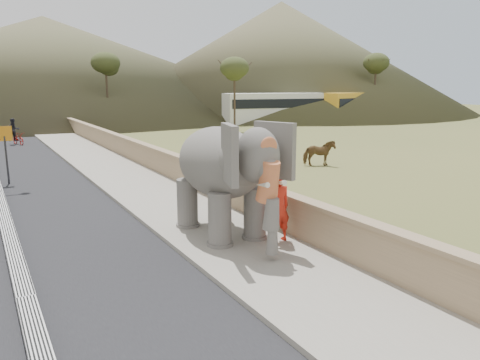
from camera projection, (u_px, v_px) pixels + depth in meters
name	position (u px, v px, depth m)	size (l,w,h in m)	color
ground	(264.00, 264.00, 10.82)	(160.00, 160.00, 0.00)	olive
walkway	(134.00, 183.00, 19.32)	(3.00, 120.00, 0.15)	#9E9687
parapet	(171.00, 168.00, 20.02)	(0.30, 120.00, 1.10)	tan
signboard	(5.00, 145.00, 18.98)	(0.60, 0.08, 2.40)	#2D2D33
cow	(319.00, 153.00, 23.50)	(0.71, 1.55, 1.31)	brown
distant_car	(251.00, 115.00, 50.93)	(1.70, 4.23, 1.44)	silver
bus_white	(276.00, 108.00, 48.45)	(2.50, 11.00, 3.10)	silver
bus_orange	(356.00, 106.00, 52.50)	(2.50, 11.00, 3.10)	gold
hill_right	(281.00, 57.00, 70.88)	(56.00, 56.00, 16.00)	brown
hill_far	(46.00, 64.00, 71.41)	(80.00, 80.00, 14.00)	brown
elephant_and_man	(221.00, 178.00, 12.37)	(2.38, 4.21, 3.00)	slate
motorcyclist	(16.00, 135.00, 31.57)	(1.16, 1.68, 1.78)	maroon
trees	(74.00, 86.00, 35.71)	(48.79, 44.34, 8.84)	#473828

